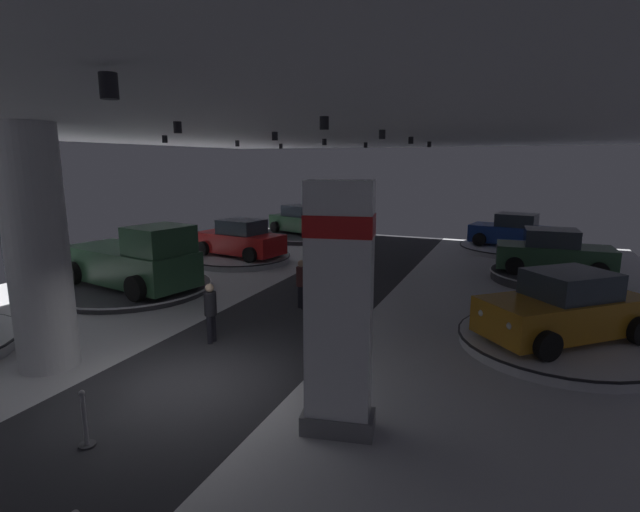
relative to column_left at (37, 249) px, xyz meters
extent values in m
cube|color=silver|center=(3.57, 0.38, -2.77)|extent=(24.00, 44.00, 0.05)
cube|color=#2D2D33|center=(3.57, 0.38, -2.75)|extent=(4.40, 44.00, 0.01)
cube|color=silver|center=(3.57, 0.38, 2.80)|extent=(24.00, 44.00, 0.10)
cylinder|color=black|center=(-0.05, 0.54, 2.57)|extent=(0.16, 0.16, 0.22)
cylinder|color=black|center=(-0.17, 4.63, 2.57)|extent=(0.16, 0.16, 0.22)
cylinder|color=black|center=(-0.14, 8.63, 2.57)|extent=(0.16, 0.16, 0.22)
cylinder|color=black|center=(-0.20, 12.36, 2.57)|extent=(0.16, 0.16, 0.22)
cylinder|color=black|center=(3.54, 0.60, 2.57)|extent=(0.16, 0.16, 0.22)
cylinder|color=black|center=(3.72, 4.31, 2.57)|extent=(0.16, 0.16, 0.22)
cylinder|color=black|center=(3.40, 8.62, 2.57)|extent=(0.16, 0.16, 0.22)
cylinder|color=black|center=(3.75, 12.39, 2.57)|extent=(0.16, 0.16, 0.22)
cylinder|color=black|center=(6.42, -3.90, 2.57)|extent=(0.16, 0.16, 0.22)
cylinder|color=black|center=(6.60, 0.67, 2.57)|extent=(0.16, 0.16, 0.22)
cylinder|color=black|center=(6.56, 4.60, 2.57)|extent=(0.16, 0.16, 0.22)
cylinder|color=black|center=(6.50, 8.33, 2.57)|extent=(0.16, 0.16, 0.22)
cylinder|color=black|center=(6.37, 12.47, 2.57)|extent=(0.16, 0.16, 0.22)
cylinder|color=silver|center=(0.00, 0.00, 0.00)|extent=(1.29, 1.29, 5.50)
cube|color=slate|center=(7.15, -0.03, -2.58)|extent=(1.36, 0.87, 0.35)
cube|color=white|center=(7.15, -0.03, -0.38)|extent=(1.19, 0.76, 4.03)
cube|color=red|center=(7.15, -0.03, 0.91)|extent=(1.21, 0.79, 0.36)
cylinder|color=#B7B7BC|center=(-2.13, 11.74, -2.60)|extent=(4.62, 4.62, 0.29)
cylinder|color=black|center=(-2.13, 11.74, -2.49)|extent=(4.71, 4.71, 0.05)
cube|color=red|center=(-2.13, 11.74, -1.85)|extent=(4.44, 2.47, 0.90)
cube|color=#2D3842|center=(-1.98, 11.72, -1.10)|extent=(2.13, 1.85, 0.70)
cylinder|color=black|center=(-3.70, 10.99, -2.12)|extent=(0.71, 0.33, 0.68)
cylinder|color=black|center=(-3.37, 12.96, -2.12)|extent=(0.71, 0.33, 0.68)
cylinder|color=black|center=(-0.88, 10.52, -2.12)|extent=(0.71, 0.33, 0.68)
cylinder|color=black|center=(-0.56, 12.49, -2.12)|extent=(0.71, 0.33, 0.68)
sphere|color=white|center=(-4.24, 11.59, -1.74)|extent=(0.18, 0.18, 0.18)
sphere|color=white|center=(-4.08, 12.57, -1.74)|extent=(0.18, 0.18, 0.18)
cylinder|color=#333338|center=(11.26, 13.16, -2.56)|extent=(4.55, 4.55, 0.38)
cylinder|color=white|center=(11.26, 13.16, -2.40)|extent=(4.64, 4.64, 0.05)
cube|color=#2D5638|center=(11.26, 13.16, -1.76)|extent=(4.28, 1.99, 0.90)
cube|color=#2D3842|center=(11.11, 13.15, -1.02)|extent=(1.97, 1.65, 0.70)
cylinder|color=black|center=(12.64, 14.22, -2.03)|extent=(0.69, 0.25, 0.68)
cylinder|color=black|center=(12.73, 12.23, -2.03)|extent=(0.69, 0.25, 0.68)
cylinder|color=black|center=(9.79, 14.09, -2.03)|extent=(0.69, 0.25, 0.68)
cylinder|color=black|center=(9.88, 12.09, -2.03)|extent=(0.69, 0.25, 0.68)
sphere|color=white|center=(13.29, 13.75, -1.65)|extent=(0.18, 0.18, 0.18)
sphere|color=white|center=(13.34, 12.76, -1.65)|extent=(0.18, 0.18, 0.18)
cylinder|color=#333338|center=(-2.37, 19.34, -2.61)|extent=(5.81, 5.81, 0.28)
cylinder|color=white|center=(-2.37, 19.34, -2.50)|extent=(5.93, 5.93, 0.05)
cube|color=#2D5638|center=(-2.37, 19.34, -1.86)|extent=(4.57, 3.22, 0.90)
cube|color=#2D3842|center=(-2.51, 19.40, -1.11)|extent=(2.34, 2.15, 0.70)
cylinder|color=black|center=(-0.68, 19.75, -2.13)|extent=(0.71, 0.45, 0.68)
cylinder|color=black|center=(-1.41, 17.89, -2.13)|extent=(0.71, 0.45, 0.68)
cylinder|color=black|center=(-3.33, 20.80, -2.13)|extent=(0.71, 0.45, 0.68)
cylinder|color=black|center=(-4.07, 18.94, -2.13)|extent=(0.71, 0.45, 0.68)
sphere|color=white|center=(-0.27, 19.05, -1.74)|extent=(0.18, 0.18, 0.18)
sphere|color=white|center=(-0.64, 18.13, -1.74)|extent=(0.18, 0.18, 0.18)
cylinder|color=silver|center=(9.69, 19.49, -2.61)|extent=(5.17, 5.17, 0.28)
cylinder|color=black|center=(9.69, 19.49, -2.50)|extent=(5.27, 5.27, 0.05)
cube|color=navy|center=(9.69, 19.49, -1.86)|extent=(4.47, 2.60, 0.90)
cube|color=#2D3842|center=(9.84, 19.46, -1.11)|extent=(2.17, 1.91, 0.70)
cylinder|color=black|center=(8.09, 18.79, -2.13)|extent=(0.71, 0.35, 0.68)
cylinder|color=black|center=(8.49, 20.75, -2.13)|extent=(0.71, 0.35, 0.68)
cylinder|color=black|center=(10.89, 18.22, -2.13)|extent=(0.71, 0.35, 0.68)
cylinder|color=black|center=(11.29, 20.18, -2.13)|extent=(0.71, 0.35, 0.68)
sphere|color=white|center=(7.58, 19.41, -1.75)|extent=(0.18, 0.18, 0.18)
sphere|color=white|center=(7.77, 20.38, -1.75)|extent=(0.18, 0.18, 0.18)
cylinder|color=silver|center=(11.05, 5.68, -2.61)|extent=(4.91, 4.91, 0.29)
cylinder|color=black|center=(11.05, 5.68, -2.49)|extent=(5.00, 5.00, 0.05)
cube|color=#B77519|center=(11.05, 5.68, -1.85)|extent=(4.32, 4.15, 0.90)
cube|color=#2D3842|center=(11.16, 5.78, -1.10)|extent=(2.46, 2.43, 0.70)
cylinder|color=black|center=(10.65, 3.98, -2.12)|extent=(0.65, 0.62, 0.68)
cylinder|color=black|center=(9.32, 5.46, -2.12)|extent=(0.65, 0.62, 0.68)
cylinder|color=black|center=(12.78, 5.89, -2.12)|extent=(0.65, 0.62, 0.68)
cylinder|color=black|center=(11.44, 7.37, -2.12)|extent=(0.65, 0.62, 0.68)
sphere|color=white|center=(9.85, 3.93, -1.74)|extent=(0.18, 0.18, 0.18)
sphere|color=white|center=(9.19, 4.66, -1.74)|extent=(0.18, 0.18, 0.18)
cylinder|color=#333338|center=(-3.00, 5.76, -2.64)|extent=(5.57, 5.57, 0.22)
cylinder|color=white|center=(-3.00, 5.76, -2.56)|extent=(5.68, 5.68, 0.05)
cube|color=#2D5638|center=(-3.00, 5.76, -1.78)|extent=(5.61, 3.09, 1.20)
cube|color=#2D5638|center=(-1.33, 5.43, -0.73)|extent=(2.04, 2.19, 1.00)
cube|color=#28333D|center=(-1.83, 5.53, -0.73)|extent=(0.42, 1.73, 0.75)
cylinder|color=black|center=(-0.95, 6.55, -2.11)|extent=(0.88, 0.44, 0.84)
cylinder|color=black|center=(-1.41, 4.25, -2.11)|extent=(0.88, 0.44, 0.84)
cylinder|color=black|center=(-4.59, 7.27, -2.11)|extent=(0.88, 0.44, 0.84)
cylinder|color=black|center=(-5.05, 4.96, -2.11)|extent=(0.88, 0.44, 0.84)
cylinder|color=black|center=(2.63, 2.72, -2.35)|extent=(0.14, 0.14, 0.80)
cylinder|color=black|center=(2.64, 2.55, -2.35)|extent=(0.14, 0.14, 0.80)
cylinder|color=black|center=(2.64, 2.63, -1.69)|extent=(0.32, 0.32, 0.62)
sphere|color=beige|center=(2.64, 2.63, -1.27)|extent=(0.22, 0.22, 0.22)
cylinder|color=black|center=(3.51, 6.25, -2.35)|extent=(0.14, 0.14, 0.80)
cylinder|color=black|center=(3.66, 6.15, -2.35)|extent=(0.14, 0.14, 0.80)
cylinder|color=#472323|center=(3.59, 6.20, -1.69)|extent=(0.32, 0.32, 0.62)
sphere|color=tan|center=(3.59, 6.20, -1.27)|extent=(0.22, 0.22, 0.22)
cylinder|color=#333338|center=(3.43, -2.06, -2.73)|extent=(0.28, 0.28, 0.04)
cylinder|color=#B2B2B7|center=(3.43, -2.06, -2.27)|extent=(0.07, 0.07, 0.96)
sphere|color=#B2B2B7|center=(3.43, -2.06, -1.79)|extent=(0.10, 0.10, 0.10)
camera|label=1|loc=(9.77, -7.22, 1.93)|focal=26.77mm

